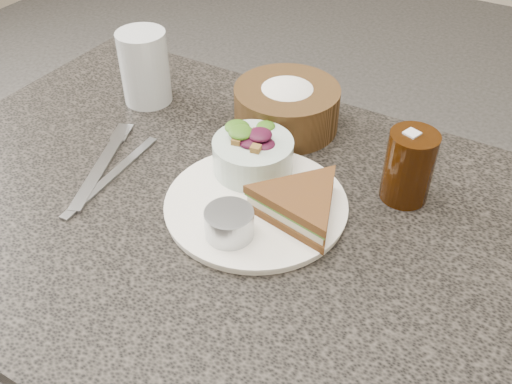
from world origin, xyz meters
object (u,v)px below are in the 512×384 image
object	(u,v)px
bread_basket	(287,101)
water_glass	(145,67)
dining_table	(224,353)
cola_glass	(410,163)
dressing_ramekin	(229,224)
dinner_plate	(256,205)
salad_bowl	(253,150)
sandwich	(301,205)

from	to	relation	value
bread_basket	water_glass	xyz separation A→B (m)	(-0.26, -0.05, 0.02)
dining_table	cola_glass	xyz separation A→B (m)	(0.23, 0.15, 0.44)
dining_table	dressing_ramekin	distance (m)	0.41
dinner_plate	salad_bowl	size ratio (longest dim) A/B	2.13
dining_table	bread_basket	xyz separation A→B (m)	(-0.01, 0.23, 0.43)
water_glass	dining_table	bearing A→B (deg)	-34.11
dining_table	sandwich	world-z (taller)	sandwich
sandwich	water_glass	bearing A→B (deg)	168.98
dressing_ramekin	cola_glass	size ratio (longest dim) A/B	0.55
dining_table	sandwich	size ratio (longest dim) A/B	6.24
sandwich	bread_basket	size ratio (longest dim) A/B	0.91
dining_table	salad_bowl	world-z (taller)	salad_bowl
water_glass	bread_basket	bearing A→B (deg)	11.08
cola_glass	water_glass	distance (m)	0.50
dining_table	salad_bowl	bearing A→B (deg)	80.61
sandwich	bread_basket	world-z (taller)	bread_basket
salad_bowl	bread_basket	bearing A→B (deg)	98.06
dressing_ramekin	cola_glass	bearing A→B (deg)	50.69
dinner_plate	water_glass	world-z (taller)	water_glass
dining_table	salad_bowl	size ratio (longest dim) A/B	8.23
dinner_plate	water_glass	bearing A→B (deg)	153.73
dinner_plate	cola_glass	xyz separation A→B (m)	(0.17, 0.13, 0.05)
dinner_plate	water_glass	size ratio (longest dim) A/B	1.98
dressing_ramekin	salad_bowl	bearing A→B (deg)	108.33
salad_bowl	dressing_ramekin	xyz separation A→B (m)	(0.05, -0.14, -0.02)
bread_basket	cola_glass	distance (m)	0.25
cola_glass	water_glass	world-z (taller)	water_glass
dining_table	sandwich	xyz separation A→B (m)	(0.12, 0.03, 0.41)
salad_bowl	water_glass	size ratio (longest dim) A/B	0.93
salad_bowl	dressing_ramekin	world-z (taller)	salad_bowl
dinner_plate	salad_bowl	distance (m)	0.09
cola_glass	salad_bowl	bearing A→B (deg)	-162.33
dining_table	salad_bowl	xyz separation A→B (m)	(0.01, 0.08, 0.42)
salad_bowl	water_glass	bearing A→B (deg)	161.26
sandwich	water_glass	xyz separation A→B (m)	(-0.39, 0.15, 0.03)
dinner_plate	water_glass	distance (m)	0.36
dressing_ramekin	sandwich	bearing A→B (deg)	50.97
salad_bowl	dressing_ramekin	distance (m)	0.15
sandwich	bread_basket	bearing A→B (deg)	133.19
dressing_ramekin	water_glass	size ratio (longest dim) A/B	0.50
dinner_plate	salad_bowl	world-z (taller)	salad_bowl
sandwich	dressing_ramekin	bearing A→B (deg)	-118.53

